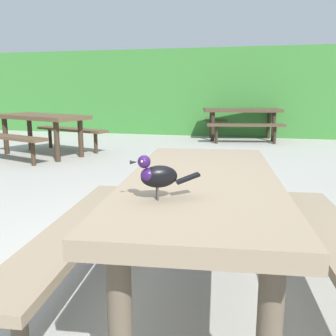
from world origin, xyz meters
name	(u,v)px	position (x,y,z in m)	size (l,w,h in m)	color
ground_plane	(137,324)	(0.00, 0.00, 0.00)	(60.00, 60.00, 0.00)	#A3A099
hedge_wall	(239,93)	(0.00, 8.65, 1.10)	(28.00, 1.29, 2.21)	#387A33
picnic_table_foreground	(202,210)	(0.29, 0.25, 0.56)	(1.86, 1.88, 0.74)	#84725B
bird_grackle	(157,175)	(0.17, -0.22, 0.84)	(0.27, 0.16, 0.18)	black
picnic_table_mid_left	(242,116)	(0.14, 7.50, 0.56)	(1.99, 1.96, 0.74)	#473828
picnic_table_far_centre	(41,125)	(-3.25, 4.38, 0.56)	(2.17, 2.15, 0.74)	brown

